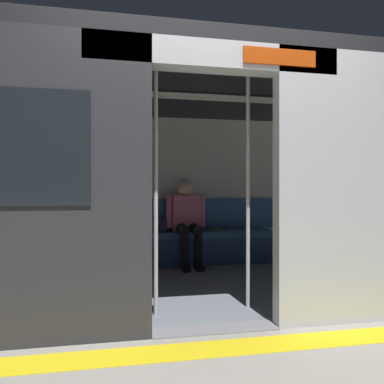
{
  "coord_description": "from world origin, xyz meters",
  "views": [
    {
      "loc": [
        0.63,
        2.46,
        1.02
      ],
      "look_at": [
        -0.06,
        -1.29,
        1.01
      ],
      "focal_mm": 32.33,
      "sensor_mm": 36.0,
      "label": 1
    }
  ],
  "objects_px": {
    "person_seated": "(187,216)",
    "grab_pole_far": "(248,189)",
    "train_car": "(182,149)",
    "bench_seat": "(174,239)",
    "grab_pole_door": "(156,188)",
    "book": "(216,229)",
    "handbag": "(158,225)"
  },
  "relations": [
    {
      "from": "book",
      "to": "grab_pole_door",
      "type": "distance_m",
      "value": 2.32
    },
    {
      "from": "person_seated",
      "to": "grab_pole_door",
      "type": "xyz_separation_m",
      "value": [
        0.57,
        1.88,
        0.36
      ]
    },
    {
      "from": "bench_seat",
      "to": "handbag",
      "type": "bearing_deg",
      "value": -9.62
    },
    {
      "from": "bench_seat",
      "to": "grab_pole_door",
      "type": "xyz_separation_m",
      "value": [
        0.41,
        1.93,
        0.69
      ]
    },
    {
      "from": "person_seated",
      "to": "grab_pole_door",
      "type": "relative_size",
      "value": 0.57
    },
    {
      "from": "bench_seat",
      "to": "handbag",
      "type": "xyz_separation_m",
      "value": [
        0.22,
        -0.04,
        0.19
      ]
    },
    {
      "from": "bench_seat",
      "to": "person_seated",
      "type": "bearing_deg",
      "value": 162.41
    },
    {
      "from": "bench_seat",
      "to": "book",
      "type": "relative_size",
      "value": 12.62
    },
    {
      "from": "bench_seat",
      "to": "grab_pole_far",
      "type": "xyz_separation_m",
      "value": [
        -0.41,
        1.87,
        0.69
      ]
    },
    {
      "from": "bench_seat",
      "to": "grab_pole_door",
      "type": "relative_size",
      "value": 1.33
    },
    {
      "from": "person_seated",
      "to": "handbag",
      "type": "xyz_separation_m",
      "value": [
        0.39,
        -0.09,
        -0.13
      ]
    },
    {
      "from": "train_car",
      "to": "grab_pole_far",
      "type": "relative_size",
      "value": 3.07
    },
    {
      "from": "handbag",
      "to": "book",
      "type": "distance_m",
      "value": 0.84
    },
    {
      "from": "person_seated",
      "to": "grab_pole_far",
      "type": "relative_size",
      "value": 0.57
    },
    {
      "from": "person_seated",
      "to": "book",
      "type": "height_order",
      "value": "person_seated"
    },
    {
      "from": "train_car",
      "to": "bench_seat",
      "type": "relative_size",
      "value": 2.3
    },
    {
      "from": "bench_seat",
      "to": "grab_pole_door",
      "type": "bearing_deg",
      "value": 78.1
    },
    {
      "from": "book",
      "to": "grab_pole_door",
      "type": "height_order",
      "value": "grab_pole_door"
    },
    {
      "from": "book",
      "to": "train_car",
      "type": "bearing_deg",
      "value": 68.39
    },
    {
      "from": "person_seated",
      "to": "handbag",
      "type": "bearing_deg",
      "value": -13.08
    },
    {
      "from": "grab_pole_door",
      "to": "bench_seat",
      "type": "bearing_deg",
      "value": -101.9
    },
    {
      "from": "train_car",
      "to": "handbag",
      "type": "xyz_separation_m",
      "value": [
        0.17,
        -1.1,
        -0.93
      ]
    },
    {
      "from": "bench_seat",
      "to": "book",
      "type": "height_order",
      "value": "book"
    },
    {
      "from": "grab_pole_far",
      "to": "bench_seat",
      "type": "bearing_deg",
      "value": -77.71
    },
    {
      "from": "book",
      "to": "bench_seat",
      "type": "bearing_deg",
      "value": 15.84
    },
    {
      "from": "handbag",
      "to": "grab_pole_door",
      "type": "xyz_separation_m",
      "value": [
        0.18,
        1.97,
        0.5
      ]
    },
    {
      "from": "handbag",
      "to": "grab_pole_door",
      "type": "bearing_deg",
      "value": 84.65
    },
    {
      "from": "person_seated",
      "to": "handbag",
      "type": "relative_size",
      "value": 4.57
    },
    {
      "from": "train_car",
      "to": "person_seated",
      "type": "xyz_separation_m",
      "value": [
        -0.22,
        -1.01,
        -0.8
      ]
    },
    {
      "from": "grab_pole_far",
      "to": "book",
      "type": "bearing_deg",
      "value": -96.0
    },
    {
      "from": "train_car",
      "to": "grab_pole_door",
      "type": "relative_size",
      "value": 3.07
    },
    {
      "from": "handbag",
      "to": "book",
      "type": "xyz_separation_m",
      "value": [
        -0.83,
        -0.04,
        -0.07
      ]
    }
  ]
}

